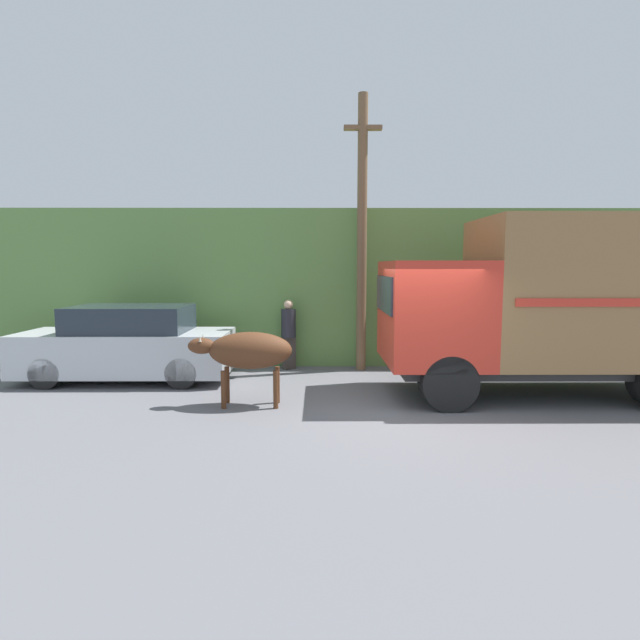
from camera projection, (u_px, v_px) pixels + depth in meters
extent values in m
plane|color=slate|center=(407.00, 411.00, 8.79)|extent=(60.00, 60.00, 0.00)
cube|color=#608C47|center=(369.00, 285.00, 15.09)|extent=(32.00, 5.15, 3.98)
cube|color=#B2BCAD|center=(148.00, 299.00, 14.11)|extent=(6.16, 2.40, 3.24)
cube|color=#4C4742|center=(146.00, 238.00, 13.92)|extent=(6.46, 2.70, 0.16)
cube|color=#2D2D2D|center=(539.00, 366.00, 9.82)|extent=(5.63, 1.94, 0.18)
cube|color=red|center=(432.00, 312.00, 9.70)|extent=(1.84, 2.43, 1.96)
cube|color=#232D38|center=(384.00, 294.00, 9.65)|extent=(0.04, 2.06, 0.69)
cube|color=olive|center=(590.00, 291.00, 9.67)|extent=(4.29, 2.43, 2.78)
cube|color=red|center=(629.00, 302.00, 8.46)|extent=(3.86, 0.03, 0.14)
cylinder|color=black|center=(448.00, 382.00, 8.88)|extent=(1.00, 0.53, 1.00)
ellipsoid|color=#512D19|center=(250.00, 350.00, 9.04)|extent=(1.51, 0.68, 0.68)
ellipsoid|color=#512D19|center=(202.00, 346.00, 9.03)|extent=(0.50, 0.29, 0.29)
cone|color=#B7AD93|center=(200.00, 339.00, 8.90)|extent=(0.06, 0.06, 0.11)
cone|color=#B7AD93|center=(203.00, 337.00, 9.13)|extent=(0.06, 0.06, 0.11)
cylinder|color=#512D19|center=(223.00, 390.00, 8.93)|extent=(0.09, 0.09, 0.69)
cylinder|color=#512D19|center=(227.00, 385.00, 9.30)|extent=(0.09, 0.09, 0.69)
cylinder|color=#512D19|center=(276.00, 390.00, 8.93)|extent=(0.09, 0.09, 0.69)
cylinder|color=#512D19|center=(277.00, 385.00, 9.30)|extent=(0.09, 0.09, 0.69)
cube|color=silver|center=(127.00, 352.00, 11.10)|extent=(4.57, 1.74, 0.92)
cube|color=#232D38|center=(131.00, 319.00, 11.02)|extent=(2.51, 1.60, 0.57)
cylinder|color=black|center=(46.00, 373.00, 10.40)|extent=(0.66, 0.28, 0.66)
cylinder|color=black|center=(182.00, 373.00, 10.42)|extent=(0.66, 0.28, 0.66)
cube|color=#38332D|center=(289.00, 353.00, 12.37)|extent=(0.37, 0.32, 0.80)
cylinder|color=#26262D|center=(289.00, 323.00, 12.29)|extent=(0.49, 0.49, 0.69)
sphere|color=#DBB28E|center=(288.00, 305.00, 12.24)|extent=(0.23, 0.23, 0.23)
cylinder|color=brown|center=(362.00, 235.00, 11.99)|extent=(0.24, 0.24, 6.57)
cube|color=brown|center=(363.00, 128.00, 11.72)|extent=(0.90, 0.19, 0.10)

